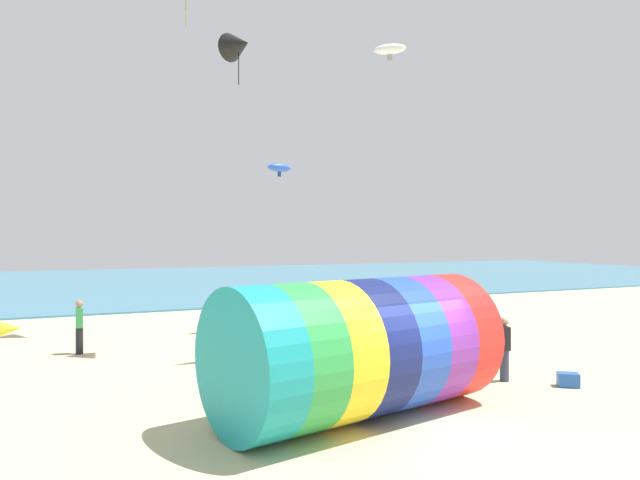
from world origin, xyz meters
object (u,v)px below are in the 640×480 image
object	(u,v)px
kite_white_parafoil	(390,49)
kite_black_delta	(239,45)
kite_blue_parafoil	(279,168)
beach_flag	(7,334)
giant_inflatable_tube	(359,348)
cooler_box	(568,380)
bystander_near_water	(79,326)
kite_handler	(504,348)

from	to	relation	value
kite_white_parafoil	kite_black_delta	size ratio (longest dim) A/B	0.86
kite_blue_parafoil	beach_flag	distance (m)	13.89
giant_inflatable_tube	kite_black_delta	size ratio (longest dim) A/B	3.77
beach_flag	cooler_box	bearing A→B (deg)	-6.26
kite_blue_parafoil	kite_black_delta	world-z (taller)	kite_black_delta
kite_blue_parafoil	cooler_box	distance (m)	13.34
bystander_near_water	cooler_box	distance (m)	15.00
giant_inflatable_tube	kite_handler	xyz separation A→B (m)	(4.98, 1.02, -0.60)
kite_black_delta	cooler_box	world-z (taller)	kite_black_delta
giant_inflatable_tube	kite_blue_parafoil	world-z (taller)	kite_blue_parafoil
kite_white_parafoil	bystander_near_water	distance (m)	17.64
kite_white_parafoil	kite_black_delta	xyz separation A→B (m)	(-8.40, -4.38, -2.32)
kite_black_delta	bystander_near_water	size ratio (longest dim) A/B	1.00
kite_handler	kite_black_delta	distance (m)	12.47
kite_black_delta	beach_flag	world-z (taller)	kite_black_delta
kite_blue_parafoil	kite_handler	bearing A→B (deg)	-73.98
kite_handler	beach_flag	xyz separation A→B (m)	(-11.80, 0.29, 1.18)
kite_black_delta	bystander_near_water	world-z (taller)	kite_black_delta
kite_blue_parafoil	giant_inflatable_tube	bearing A→B (deg)	-101.24
giant_inflatable_tube	kite_black_delta	xyz separation A→B (m)	(-0.59, 7.22, 8.67)
giant_inflatable_tube	cooler_box	distance (m)	6.23
beach_flag	cooler_box	world-z (taller)	beach_flag
kite_blue_parafoil	kite_white_parafoil	xyz separation A→B (m)	(5.66, 0.75, 5.79)
kite_blue_parafoil	beach_flag	xyz separation A→B (m)	(-8.97, -9.55, -4.63)
kite_handler	kite_blue_parafoil	distance (m)	11.77
kite_black_delta	bystander_near_water	bearing A→B (deg)	153.93
kite_blue_parafoil	kite_black_delta	xyz separation A→B (m)	(-2.75, -3.63, 3.47)
kite_black_delta	kite_blue_parafoil	bearing A→B (deg)	52.89
giant_inflatable_tube	beach_flag	bearing A→B (deg)	169.10
giant_inflatable_tube	kite_white_parafoil	size ratio (longest dim) A/B	4.37
giant_inflatable_tube	kite_handler	size ratio (longest dim) A/B	3.90
kite_handler	beach_flag	world-z (taller)	beach_flag
bystander_near_water	cooler_box	xyz separation A→B (m)	(11.45, -9.66, -0.75)
kite_handler	cooler_box	distance (m)	1.73
kite_white_parafoil	bystander_near_water	bearing A→B (deg)	-171.15
bystander_near_water	beach_flag	xyz separation A→B (m)	(-1.45, -8.25, 1.14)
kite_black_delta	bystander_near_water	xyz separation A→B (m)	(-4.77, 2.33, -9.23)
kite_white_parafoil	beach_flag	bearing A→B (deg)	-144.86
beach_flag	cooler_box	size ratio (longest dim) A/B	4.49
kite_white_parafoil	kite_blue_parafoil	bearing A→B (deg)	-172.45
giant_inflatable_tube	kite_blue_parafoil	bearing A→B (deg)	78.76
kite_black_delta	bystander_near_water	distance (m)	10.65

